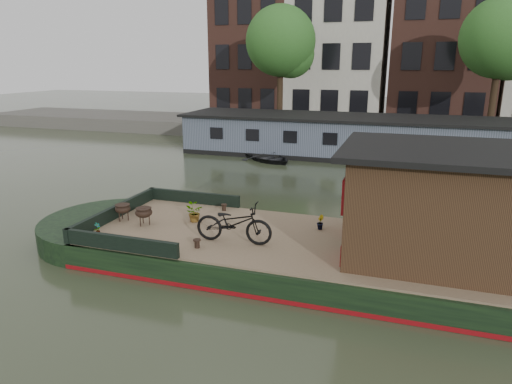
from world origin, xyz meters
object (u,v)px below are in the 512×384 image
(bicycle, at_px, (234,223))
(brazier_front, at_px, (144,216))
(cabin, at_px, (434,202))
(brazier_rear, at_px, (123,212))
(dinghy, at_px, (269,155))

(bicycle, bearing_deg, brazier_front, 78.31)
(cabin, relative_size, brazier_rear, 8.88)
(bicycle, height_order, brazier_rear, bicycle)
(brazier_front, xyz_separation_m, brazier_rear, (-0.73, 0.14, -0.01))
(bicycle, bearing_deg, dinghy, 9.54)
(bicycle, distance_m, brazier_rear, 3.46)
(cabin, bearing_deg, brazier_rear, -179.08)
(bicycle, relative_size, dinghy, 0.65)
(cabin, xyz_separation_m, brazier_rear, (-7.79, -0.13, -1.00))
(bicycle, relative_size, brazier_front, 3.94)
(cabin, bearing_deg, bicycle, -171.50)
(brazier_front, height_order, brazier_rear, brazier_front)
(dinghy, bearing_deg, brazier_rear, -149.39)
(cabin, distance_m, brazier_rear, 7.85)
(dinghy, bearing_deg, bicycle, -133.39)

